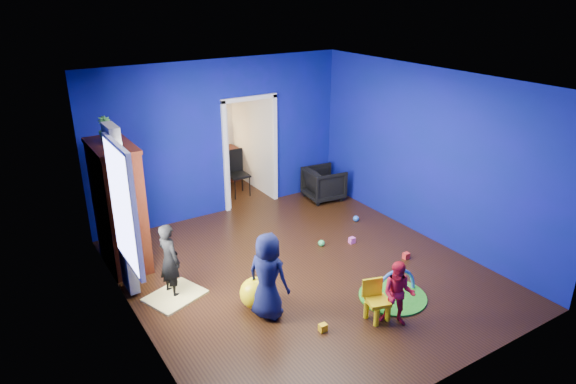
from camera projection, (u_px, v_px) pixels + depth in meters
floor at (303, 272)px, 7.87m from camera, size 5.00×5.50×0.01m
ceiling at (305, 82)px, 6.78m from camera, size 5.00×5.50×0.01m
wall_back at (221, 139)px, 9.48m from camera, size 5.00×0.02×2.90m
wall_front at (456, 267)px, 5.17m from camera, size 5.00×0.02×2.90m
wall_left at (130, 225)px, 6.08m from camera, size 0.02×5.50×2.90m
wall_right at (428, 155)px, 8.56m from camera, size 0.02×5.50×2.90m
alcove at (230, 134)px, 10.53m from camera, size 1.00×1.75×2.50m
armchair at (324, 184)px, 10.45m from camera, size 0.80×0.78×0.66m
child_black at (169, 260)px, 7.12m from camera, size 0.35×0.45×1.09m
child_navy at (268, 276)px, 6.63m from camera, size 0.61×0.69×1.19m
toddler_red at (398, 294)px, 6.52m from camera, size 0.54×0.54×0.89m
vase at (115, 142)px, 7.13m from camera, size 0.24×0.24×0.20m
potted_plant at (105, 129)px, 7.51m from camera, size 0.23×0.23×0.36m
tv_armoire at (119, 206)px, 7.77m from camera, size 0.58×1.14×1.96m
crt_tv at (121, 203)px, 7.77m from camera, size 0.46×0.70×0.54m
yellow_blanket at (175, 296)px, 7.24m from camera, size 0.91×0.82×0.03m
hopper_ball at (256, 293)px, 6.94m from camera, size 0.44×0.44×0.44m
kid_chair at (378, 303)px, 6.67m from camera, size 0.35×0.35×0.50m
play_mat at (393, 296)px, 7.23m from camera, size 0.95×0.95×0.03m
toy_arch at (393, 296)px, 7.23m from camera, size 0.85×0.06×0.85m
window_left at (122, 207)px, 6.33m from camera, size 0.03×0.95×1.55m
curtain at (121, 211)px, 6.93m from camera, size 0.14×0.42×2.40m
doorway at (250, 154)px, 9.92m from camera, size 1.16×0.10×2.10m
study_desk at (219, 165)px, 11.36m from camera, size 0.88×0.44×0.75m
desk_monitor at (215, 139)px, 11.24m from camera, size 0.40×0.05×0.32m
desk_lamp at (204, 143)px, 11.06m from camera, size 0.14×0.14×0.14m
folding_chair at (238, 174)px, 10.58m from camera, size 0.40×0.40×0.92m
book_shelf at (212, 90)px, 10.83m from camera, size 0.88×0.24×0.04m
toy_0 at (406, 256)px, 8.24m from camera, size 0.10×0.08×0.10m
toy_1 at (356, 218)px, 9.55m from camera, size 0.11×0.11×0.11m
toy_2 at (323, 328)px, 6.51m from camera, size 0.10×0.08×0.10m
toy_3 at (321, 243)px, 8.64m from camera, size 0.11×0.11×0.11m
toy_4 at (352, 240)px, 8.74m from camera, size 0.10×0.08×0.10m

